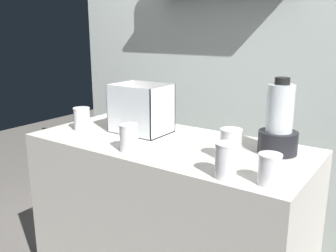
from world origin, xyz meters
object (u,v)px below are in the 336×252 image
at_px(juice_cup_beet_far_right, 269,171).
at_px(juice_cup_carrot_far_left, 82,120).
at_px(blender_pitcher, 279,125).
at_px(juice_cup_orange_middle, 231,147).
at_px(juice_cup_mango_left, 129,139).
at_px(juice_cup_orange_right, 226,163).
at_px(carrot_display_bin, 141,117).

bearing_deg(juice_cup_beet_far_right, juice_cup_carrot_far_left, 173.04).
height_order(blender_pitcher, juice_cup_orange_middle, blender_pitcher).
distance_m(juice_cup_mango_left, juice_cup_orange_right, 0.50).
bearing_deg(juice_cup_orange_right, juice_cup_carrot_far_left, 170.04).
relative_size(juice_cup_orange_right, juice_cup_beet_far_right, 1.19).
xyz_separation_m(juice_cup_carrot_far_left, juice_cup_mango_left, (0.45, -0.13, 0.00)).
relative_size(juice_cup_orange_middle, juice_cup_orange_right, 1.01).
bearing_deg(blender_pitcher, juice_cup_orange_right, -99.36).
bearing_deg(blender_pitcher, juice_cup_carrot_far_left, -167.66).
bearing_deg(juice_cup_beet_far_right, carrot_display_bin, 160.44).
height_order(juice_cup_mango_left, juice_cup_orange_right, juice_cup_orange_right).
bearing_deg(juice_cup_orange_middle, carrot_display_bin, 167.19).
distance_m(juice_cup_carrot_far_left, juice_cup_orange_right, 0.97).
xyz_separation_m(juice_cup_mango_left, juice_cup_orange_right, (0.50, -0.03, 0.00)).
relative_size(blender_pitcher, juice_cup_beet_far_right, 2.99).
xyz_separation_m(juice_cup_orange_right, juice_cup_beet_far_right, (0.16, 0.03, -0.01)).
distance_m(carrot_display_bin, juice_cup_orange_middle, 0.60).
height_order(carrot_display_bin, blender_pitcher, blender_pitcher).
height_order(carrot_display_bin, juice_cup_carrot_far_left, carrot_display_bin).
bearing_deg(juice_cup_mango_left, blender_pitcher, 32.12).
height_order(blender_pitcher, juice_cup_orange_right, blender_pitcher).
relative_size(juice_cup_carrot_far_left, juice_cup_orange_middle, 0.92).
distance_m(juice_cup_carrot_far_left, juice_cup_orange_middle, 0.88).
bearing_deg(juice_cup_orange_right, juice_cup_orange_middle, 110.28).
height_order(blender_pitcher, juice_cup_mango_left, blender_pitcher).
bearing_deg(juice_cup_carrot_far_left, blender_pitcher, 12.34).
xyz_separation_m(blender_pitcher, juice_cup_orange_right, (-0.06, -0.39, -0.07)).
xyz_separation_m(carrot_display_bin, blender_pitcher, (0.72, 0.07, 0.05)).
xyz_separation_m(juice_cup_carrot_far_left, juice_cup_orange_right, (0.95, -0.17, 0.00)).
height_order(juice_cup_carrot_far_left, juice_cup_mango_left, same).
distance_m(blender_pitcher, juice_cup_beet_far_right, 0.38).
bearing_deg(blender_pitcher, juice_cup_beet_far_right, -75.70).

